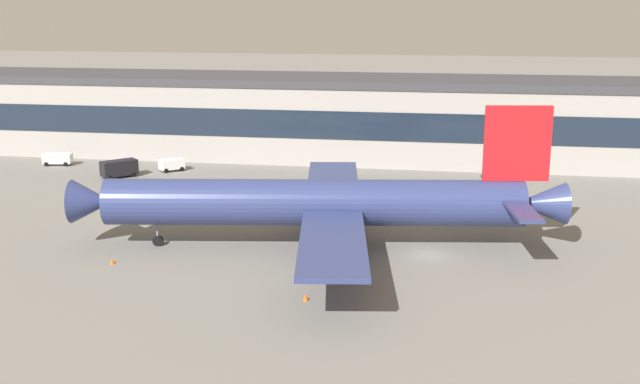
{
  "coord_description": "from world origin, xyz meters",
  "views": [
    {
      "loc": [
        1.39,
        -77.07,
        25.49
      ],
      "look_at": [
        -12.13,
        4.59,
        5.0
      ],
      "focal_mm": 43.6,
      "sensor_mm": 36.0,
      "label": 1
    }
  ],
  "objects_px": {
    "follow_me_car": "(57,158)",
    "crew_van": "(118,168)",
    "traffic_cone_0": "(306,297)",
    "airliner": "(323,203)",
    "baggage_tug": "(172,164)",
    "traffic_cone_1": "(112,261)"
  },
  "relations": [
    {
      "from": "follow_me_car",
      "to": "crew_van",
      "type": "bearing_deg",
      "value": -26.9
    },
    {
      "from": "crew_van",
      "to": "traffic_cone_0",
      "type": "height_order",
      "value": "crew_van"
    },
    {
      "from": "airliner",
      "to": "baggage_tug",
      "type": "height_order",
      "value": "airliner"
    },
    {
      "from": "baggage_tug",
      "to": "traffic_cone_1",
      "type": "height_order",
      "value": "baggage_tug"
    },
    {
      "from": "traffic_cone_0",
      "to": "traffic_cone_1",
      "type": "xyz_separation_m",
      "value": [
        -20.77,
        6.46,
        -0.02
      ]
    },
    {
      "from": "baggage_tug",
      "to": "traffic_cone_1",
      "type": "xyz_separation_m",
      "value": [
        9.02,
        -42.24,
        -0.79
      ]
    },
    {
      "from": "airliner",
      "to": "crew_van",
      "type": "bearing_deg",
      "value": 141.58
    },
    {
      "from": "airliner",
      "to": "crew_van",
      "type": "xyz_separation_m",
      "value": [
        -35.03,
        27.79,
        -3.37
      ]
    },
    {
      "from": "crew_van",
      "to": "follow_me_car",
      "type": "bearing_deg",
      "value": 153.1
    },
    {
      "from": "follow_me_car",
      "to": "traffic_cone_0",
      "type": "xyz_separation_m",
      "value": [
        49.29,
        -49.87,
        -0.78
      ]
    },
    {
      "from": "traffic_cone_1",
      "to": "traffic_cone_0",
      "type": "bearing_deg",
      "value": -17.27
    },
    {
      "from": "crew_van",
      "to": "airliner",
      "type": "bearing_deg",
      "value": -38.42
    },
    {
      "from": "follow_me_car",
      "to": "baggage_tug",
      "type": "relative_size",
      "value": 1.15
    },
    {
      "from": "traffic_cone_0",
      "to": "traffic_cone_1",
      "type": "height_order",
      "value": "traffic_cone_0"
    },
    {
      "from": "crew_van",
      "to": "traffic_cone_1",
      "type": "height_order",
      "value": "crew_van"
    },
    {
      "from": "traffic_cone_0",
      "to": "traffic_cone_1",
      "type": "distance_m",
      "value": 21.75
    },
    {
      "from": "crew_van",
      "to": "traffic_cone_1",
      "type": "xyz_separation_m",
      "value": [
        15.27,
        -36.68,
        -1.16
      ]
    },
    {
      "from": "crew_van",
      "to": "traffic_cone_0",
      "type": "distance_m",
      "value": 56.23
    },
    {
      "from": "airliner",
      "to": "baggage_tug",
      "type": "xyz_separation_m",
      "value": [
        -28.79,
        33.35,
        -3.74
      ]
    },
    {
      "from": "follow_me_car",
      "to": "traffic_cone_1",
      "type": "bearing_deg",
      "value": -56.69
    },
    {
      "from": "crew_van",
      "to": "baggage_tug",
      "type": "relative_size",
      "value": 1.3
    },
    {
      "from": "crew_van",
      "to": "traffic_cone_1",
      "type": "relative_size",
      "value": 8.94
    }
  ]
}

